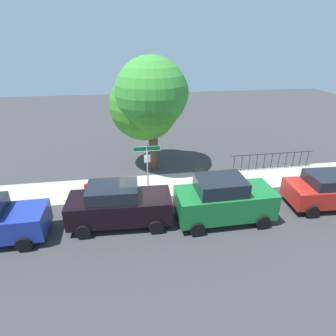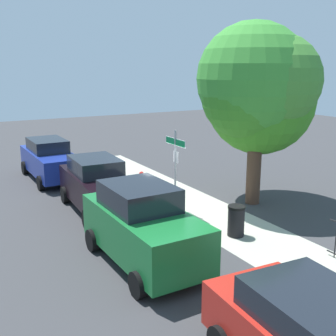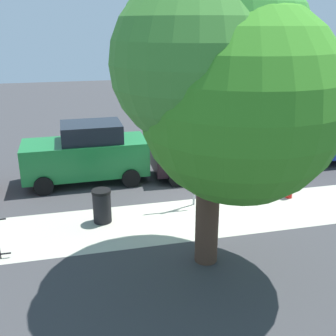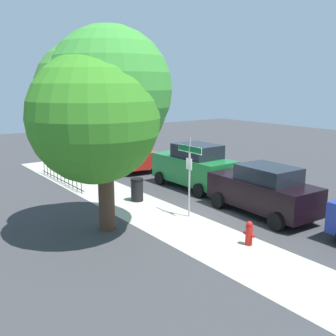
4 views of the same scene
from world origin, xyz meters
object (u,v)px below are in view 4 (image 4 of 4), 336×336
shade_tree (102,102)px  car_green (194,166)px  car_black (263,190)px  street_sign (189,164)px  car_red (128,154)px  trash_bin (137,190)px  fire_hydrant (249,233)px

shade_tree → car_green: shade_tree is taller
shade_tree → car_black: bearing=-109.9°
street_sign → car_black: 3.02m
car_red → trash_bin: size_ratio=4.55×
street_sign → car_red: (8.75, -2.49, -1.14)m
street_sign → shade_tree: bearing=80.3°
shade_tree → car_red: 10.58m
car_green → fire_hydrant: 7.05m
street_sign → trash_bin: street_sign is taller
car_black → trash_bin: (4.38, 2.91, -0.48)m
car_red → trash_bin: 6.59m
street_sign → trash_bin: bearing=9.8°
car_green → trash_bin: size_ratio=4.43×
car_black → car_red: size_ratio=1.01×
car_black → fire_hydrant: 3.18m
car_red → street_sign: bearing=167.5°
car_red → trash_bin: (-5.86, 2.99, -0.38)m
shade_tree → fire_hydrant: size_ratio=8.72×
shade_tree → fire_hydrant: shade_tree is taller
car_black → trash_bin: size_ratio=4.60×
street_sign → trash_bin: (2.89, 0.50, -1.53)m
fire_hydrant → trash_bin: trash_bin is taller
street_sign → shade_tree: shade_tree is taller
car_black → street_sign: bearing=60.8°
shade_tree → car_red: shade_tree is taller
car_red → fire_hydrant: car_red is taller
car_red → car_green: bearing=-172.9°
car_green → trash_bin: (-0.23, 3.35, -0.56)m
fire_hydrant → shade_tree: bearing=38.8°
street_sign → car_red: size_ratio=0.67×
street_sign → car_green: (3.13, -2.85, -0.96)m
shade_tree → car_black: size_ratio=1.51×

